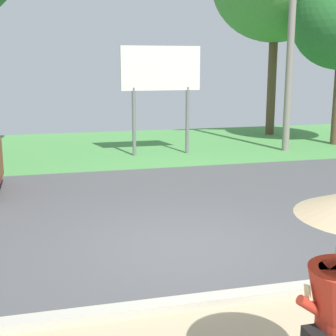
% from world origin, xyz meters
% --- Properties ---
extents(ground_plane, '(40.00, 22.00, 0.20)m').
position_xyz_m(ground_plane, '(0.00, 2.95, -0.05)').
color(ground_plane, '#4C4C4F').
extents(utility_pole, '(1.80, 0.24, 7.90)m').
position_xyz_m(utility_pole, '(5.94, 7.74, 4.13)').
color(utility_pole, gray).
rests_on(utility_pole, ground_plane).
extents(roadside_billboard, '(2.60, 0.12, 3.50)m').
position_xyz_m(roadside_billboard, '(1.60, 8.10, 2.55)').
color(roadside_billboard, slate).
rests_on(roadside_billboard, ground_plane).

